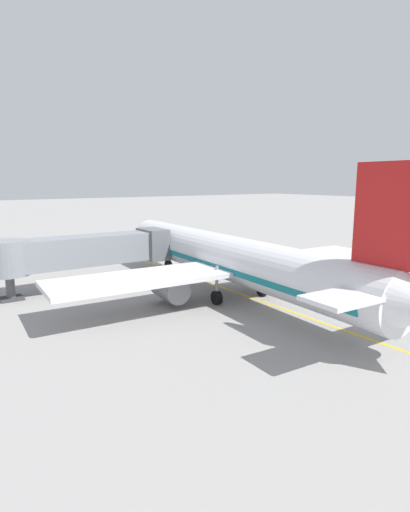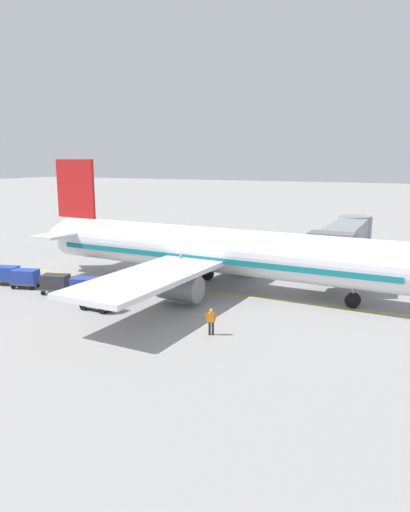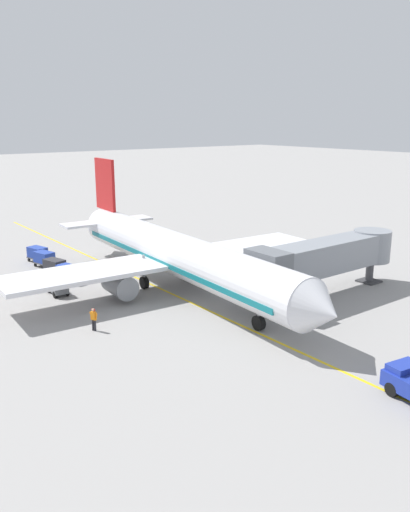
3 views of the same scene
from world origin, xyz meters
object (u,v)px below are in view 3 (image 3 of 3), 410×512
ground_crew_wing_walker (94,318)px  baggage_tug_lead (58,286)px  parked_airliner (176,254)px  baggage_cart_third_in_train (44,258)px  baggage_cart_tail_end (38,253)px  baggage_cart_front (68,272)px  jet_bridge (326,256)px  baggage_cart_second_in_train (55,266)px

ground_crew_wing_walker → baggage_tug_lead: bearing=-97.0°
parked_airliner → baggage_cart_third_in_train: (6.60, -14.28, -2.24)m
parked_airliner → baggage_cart_tail_end: (6.40, -16.70, -2.24)m
baggage_cart_front → ground_crew_wing_walker: ground_crew_wing_walker is taller
baggage_cart_front → jet_bridge: bearing=133.1°
jet_bridge → baggage_cart_third_in_train: (15.78, -23.46, -2.51)m
baggage_cart_third_in_train → baggage_cart_tail_end: (-0.20, -2.42, 0.00)m
jet_bridge → parked_airliner: bearing=-45.0°
jet_bridge → baggage_cart_third_in_train: 28.38m
jet_bridge → baggage_cart_third_in_train: jet_bridge is taller
baggage_cart_front → baggage_cart_third_in_train: (-0.17, -6.40, 0.00)m
parked_airliner → baggage_cart_second_in_train: (6.93, -10.74, -2.24)m
jet_bridge → ground_crew_wing_walker: bearing=-13.9°
baggage_tug_lead → baggage_cart_second_in_train: 6.11m
baggage_cart_tail_end → ground_crew_wing_walker: (3.73, 21.09, 0.00)m
baggage_tug_lead → parked_airliner: bearing=151.0°
baggage_cart_front → baggage_cart_second_in_train: size_ratio=1.00×
baggage_cart_second_in_train → baggage_cart_tail_end: same height
parked_airliner → jet_bridge: bearing=135.0°
baggage_tug_lead → baggage_cart_third_in_train: (-2.37, -9.30, 0.24)m
ground_crew_wing_walker → jet_bridge: bearing=166.1°
baggage_cart_front → baggage_cart_tail_end: size_ratio=1.00×
baggage_cart_front → ground_crew_wing_walker: (3.36, 12.26, 0.00)m
baggage_cart_front → baggage_cart_third_in_train: bearing=-91.5°
parked_airliner → baggage_tug_lead: bearing=-29.0°
baggage_cart_second_in_train → baggage_cart_third_in_train: 3.56m
baggage_cart_second_in_train → baggage_cart_tail_end: bearing=-95.0°
jet_bridge → baggage_cart_front: jet_bridge is taller
baggage_tug_lead → baggage_cart_second_in_train: (-2.04, -5.75, 0.24)m
parked_airliner → baggage_cart_tail_end: bearing=-69.0°
baggage_cart_second_in_train → baggage_cart_third_in_train: size_ratio=1.00×
parked_airliner → baggage_cart_second_in_train: parked_airliner is taller
baggage_cart_third_in_train → baggage_cart_tail_end: 2.43m
parked_airliner → baggage_cart_front: size_ratio=12.53×
jet_bridge → baggage_tug_lead: size_ratio=6.13×
jet_bridge → baggage_cart_tail_end: 30.32m
jet_bridge → ground_crew_wing_walker: jet_bridge is taller
baggage_cart_third_in_train → ground_crew_wing_walker: 18.99m
parked_airliner → baggage_cart_tail_end: 18.03m
parked_airliner → jet_bridge: size_ratio=2.36×
baggage_cart_tail_end → baggage_tug_lead: bearing=77.6°
baggage_cart_front → baggage_cart_third_in_train: size_ratio=1.00×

